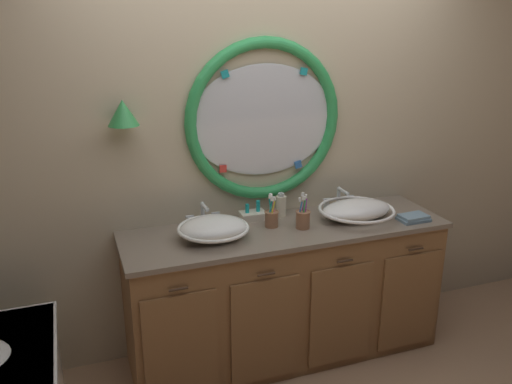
# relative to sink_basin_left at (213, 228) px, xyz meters

# --- Properties ---
(ground_plane) EXTENTS (14.00, 14.00, 0.00)m
(ground_plane) POSITION_rel_sink_basin_left_xyz_m (0.42, -0.24, -0.94)
(ground_plane) COLOR tan
(back_wall_assembly) EXTENTS (6.40, 0.26, 2.60)m
(back_wall_assembly) POSITION_rel_sink_basin_left_xyz_m (0.42, 0.34, 0.38)
(back_wall_assembly) COLOR beige
(back_wall_assembly) RESTS_ON ground_plane
(vanity_counter) EXTENTS (1.97, 0.60, 0.87)m
(vanity_counter) POSITION_rel_sink_basin_left_xyz_m (0.46, 0.03, -0.50)
(vanity_counter) COLOR olive
(vanity_counter) RESTS_ON ground_plane
(sink_basin_left) EXTENTS (0.41, 0.41, 0.13)m
(sink_basin_left) POSITION_rel_sink_basin_left_xyz_m (0.00, 0.00, 0.00)
(sink_basin_left) COLOR white
(sink_basin_left) RESTS_ON vanity_counter
(sink_basin_right) EXTENTS (0.47, 0.47, 0.12)m
(sink_basin_right) POSITION_rel_sink_basin_left_xyz_m (0.92, 0.00, -0.00)
(sink_basin_right) COLOR white
(sink_basin_right) RESTS_ON vanity_counter
(faucet_set_left) EXTENTS (0.21, 0.14, 0.15)m
(faucet_set_left) POSITION_rel_sink_basin_left_xyz_m (0.00, 0.22, -0.01)
(faucet_set_left) COLOR silver
(faucet_set_left) RESTS_ON vanity_counter
(faucet_set_right) EXTENTS (0.23, 0.15, 0.14)m
(faucet_set_right) POSITION_rel_sink_basin_left_xyz_m (0.92, 0.22, -0.01)
(faucet_set_right) COLOR silver
(faucet_set_right) RESTS_ON vanity_counter
(toothbrush_holder_left) EXTENTS (0.09, 0.09, 0.20)m
(toothbrush_holder_left) POSITION_rel_sink_basin_left_xyz_m (0.38, 0.07, -0.01)
(toothbrush_holder_left) COLOR #996647
(toothbrush_holder_left) RESTS_ON vanity_counter
(toothbrush_holder_right) EXTENTS (0.09, 0.09, 0.22)m
(toothbrush_holder_right) POSITION_rel_sink_basin_left_xyz_m (0.55, -0.02, -0.00)
(toothbrush_holder_right) COLOR #996647
(toothbrush_holder_right) RESTS_ON vanity_counter
(soap_dispenser) EXTENTS (0.07, 0.07, 0.16)m
(soap_dispenser) POSITION_rel_sink_basin_left_xyz_m (0.50, 0.21, 0.01)
(soap_dispenser) COLOR #EFE5C6
(soap_dispenser) RESTS_ON vanity_counter
(folded_hand_towel) EXTENTS (0.19, 0.12, 0.04)m
(folded_hand_towel) POSITION_rel_sink_basin_left_xyz_m (1.24, -0.14, -0.05)
(folded_hand_towel) COLOR #7593A8
(folded_hand_towel) RESTS_ON vanity_counter
(toiletry_basket) EXTENTS (0.16, 0.11, 0.12)m
(toiletry_basket) POSITION_rel_sink_basin_left_xyz_m (0.32, 0.22, -0.04)
(toiletry_basket) COLOR beige
(toiletry_basket) RESTS_ON vanity_counter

